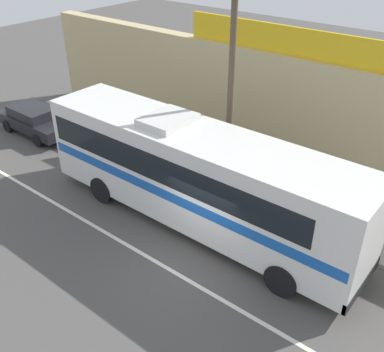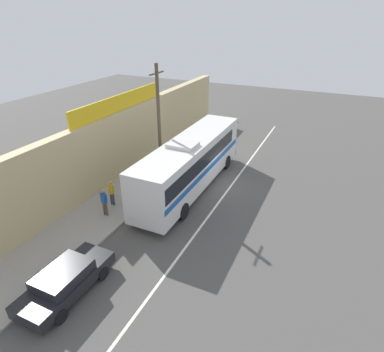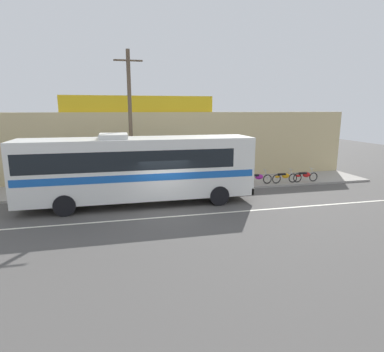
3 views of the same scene
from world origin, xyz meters
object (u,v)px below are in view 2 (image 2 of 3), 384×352
intercity_bus (190,161)px  motorcycle_green (213,133)px  motorcycle_orange (205,139)px  parked_car (66,280)px  utility_pole (159,125)px  pedestrian_far_left (111,191)px  pedestrian_far_right (104,200)px  motorcycle_blue (219,129)px

intercity_bus → motorcycle_green: intercity_bus is taller
motorcycle_orange → motorcycle_green: bearing=-2.5°
parked_car → utility_pole: size_ratio=0.54×
intercity_bus → motorcycle_green: bearing=12.5°
parked_car → pedestrian_far_left: (6.56, 2.60, 0.36)m
motorcycle_orange → pedestrian_far_right: size_ratio=1.12×
parked_car → motorcycle_green: 20.65m
motorcycle_green → pedestrian_far_right: (-15.20, 0.89, 0.60)m
motorcycle_orange → motorcycle_green: 1.89m
motorcycle_orange → pedestrian_far_right: pedestrian_far_right is taller
motorcycle_blue → motorcycle_green: 1.55m
pedestrian_far_left → motorcycle_orange: bearing=-5.5°
intercity_bus → motorcycle_orange: bearing=15.9°
intercity_bus → motorcycle_blue: 11.72m
parked_car → pedestrian_far_left: pedestrian_far_left is taller
intercity_bus → pedestrian_far_right: bearing=150.0°
intercity_bus → motorcycle_blue: bearing=10.8°
utility_pole → motorcycle_orange: utility_pole is taller
parked_car → motorcycle_orange: bearing=4.4°
pedestrian_far_right → pedestrian_far_left: 1.20m
parked_car → intercity_bus: bearing=-4.5°
intercity_bus → utility_pole: (-0.14, 2.21, 2.27)m
motorcycle_green → motorcycle_orange: bearing=177.5°
intercity_bus → parked_car: bearing=175.5°
parked_car → motorcycle_orange: (18.72, 1.43, -0.17)m
motorcycle_orange → parked_car: bearing=-175.6°
pedestrian_far_right → motorcycle_orange: bearing=-3.5°
parked_car → motorcycle_green: size_ratio=2.41×
utility_pole → motorcycle_green: bearing=-0.1°
motorcycle_green → intercity_bus: bearing=-167.5°
parked_car → motorcycle_blue: parked_car is taller
parked_car → motorcycle_green: bearing=3.7°
utility_pole → intercity_bus: bearing=-86.4°
intercity_bus → motorcycle_blue: intercity_bus is taller
intercity_bus → motorcycle_orange: intercity_bus is taller
motorcycle_orange → motorcycle_blue: same height
utility_pole → pedestrian_far_right: size_ratio=4.65×
utility_pole → pedestrian_far_left: bearing=163.0°
utility_pole → pedestrian_far_left: utility_pole is taller
motorcycle_green → pedestrian_far_left: size_ratio=1.10×
intercity_bus → motorcycle_orange: size_ratio=6.19×
motorcycle_blue → utility_pole: bearing=179.8°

